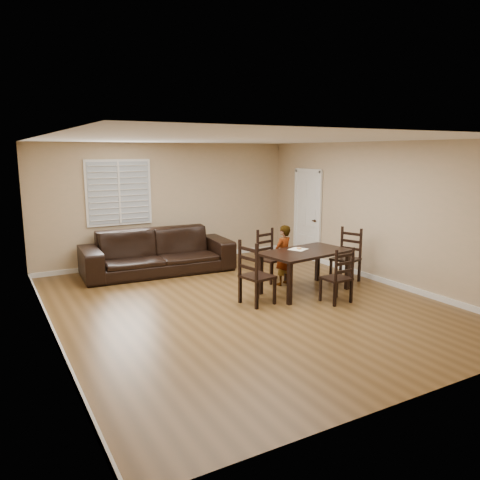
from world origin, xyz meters
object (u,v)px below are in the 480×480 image
object	(u,v)px
chair_left	(251,276)
donut	(299,248)
chair_right	(349,257)
chair_far	(341,279)
dining_table	(305,256)
sofa	(158,252)
chair_near	(267,257)
child	(283,255)

from	to	relation	value
chair_left	donut	size ratio (longest dim) A/B	11.99
chair_left	chair_right	distance (m)	2.48
chair_far	donut	xyz separation A→B (m)	(-0.12, 1.03, 0.35)
dining_table	sofa	world-z (taller)	sofa
chair_near	sofa	world-z (taller)	chair_near
dining_table	chair_left	bearing A→B (deg)	-179.81
chair_near	donut	size ratio (longest dim) A/B	11.25
dining_table	sofa	size ratio (longest dim) A/B	0.56
child	donut	xyz separation A→B (m)	(0.08, -0.40, 0.20)
chair_far	chair_right	distance (m)	1.52
chair_near	sofa	bearing A→B (deg)	125.01
chair_far	chair_near	bearing A→B (deg)	-84.96
donut	sofa	bearing A→B (deg)	127.38
chair_right	donut	xyz separation A→B (m)	(-1.22, -0.02, 0.30)
dining_table	child	xyz separation A→B (m)	(-0.08, 0.58, -0.09)
chair_right	donut	world-z (taller)	chair_right
chair_far	sofa	world-z (taller)	chair_far
dining_table	child	distance (m)	0.59
chair_left	child	world-z (taller)	child
chair_right	chair_left	bearing A→B (deg)	-100.54
dining_table	chair_near	world-z (taller)	chair_near
chair_far	chair_right	xyz separation A→B (m)	(1.11, 1.04, 0.04)
chair_far	sofa	size ratio (longest dim) A/B	0.31
chair_near	chair_right	world-z (taller)	chair_right
chair_near	chair_right	bearing A→B (deg)	-42.94
dining_table	chair_far	world-z (taller)	chair_far
child	donut	bearing A→B (deg)	81.17
chair_left	child	size ratio (longest dim) A/B	0.94
chair_near	chair_left	size ratio (longest dim) A/B	0.94
chair_near	chair_far	bearing A→B (deg)	-94.00
dining_table	chair_near	xyz separation A→B (m)	(-0.15, 1.02, -0.21)
chair_right	donut	bearing A→B (deg)	-108.57
sofa	dining_table	bearing A→B (deg)	-51.04
chair_right	sofa	size ratio (longest dim) A/B	0.34
sofa	chair_near	bearing A→B (deg)	-39.46
child	sofa	size ratio (longest dim) A/B	0.37
sofa	chair_left	bearing A→B (deg)	-73.82
child	chair_far	bearing A→B (deg)	77.90
chair_far	child	xyz separation A→B (m)	(-0.19, 1.42, 0.14)
dining_table	donut	xyz separation A→B (m)	(-0.01, 0.18, 0.11)
dining_table	chair_right	bearing A→B (deg)	1.15
chair_near	chair_right	size ratio (longest dim) A/B	0.97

